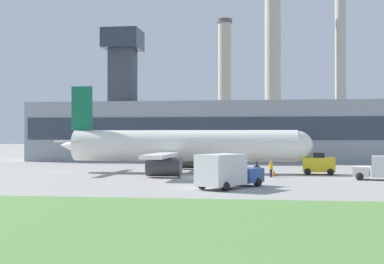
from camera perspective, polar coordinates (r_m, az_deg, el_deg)
The scene contains 11 objects.
ground_plane at distance 52.00m, azimuth 0.26°, elevation -4.85°, with size 400.00×400.00×0.00m, color #999691.
terminal_building at distance 85.04m, azimuth 2.54°, elevation 0.32°, with size 61.10×11.04×21.32m.
smokestack_left at distance 116.68m, azimuth 3.50°, elevation 4.90°, with size 3.29×3.29×29.44m.
smokestack_right at distance 120.45m, azimuth 8.62°, elevation 6.90°, with size 4.05×4.05×38.43m.
smokestack_far at distance 119.71m, azimuth 15.55°, elevation 7.32°, with size 2.62×2.62×40.01m.
airplane at distance 57.90m, azimuth -1.30°, elevation -1.59°, with size 27.74×23.12×9.54m.
pushback_tug at distance 57.26m, azimuth 13.37°, elevation -3.40°, with size 3.42×2.89×2.27m.
baggage_truck at distance 40.94m, azimuth 3.75°, elevation -4.23°, with size 5.16×6.71×2.64m.
fuel_truck at distance 51.57m, azimuth 19.46°, elevation -3.68°, with size 4.47×3.19×2.20m.
ground_crew_person at distance 52.69m, azimuth 8.42°, elevation -3.90°, with size 0.44×0.44×1.60m.
traffic_cone_near_nose at distance 54.13m, azimuth 8.71°, elevation -4.36°, with size 0.61×0.61×0.64m.
Camera 1 is at (6.76, -51.40, 4.01)m, focal length 50.00 mm.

